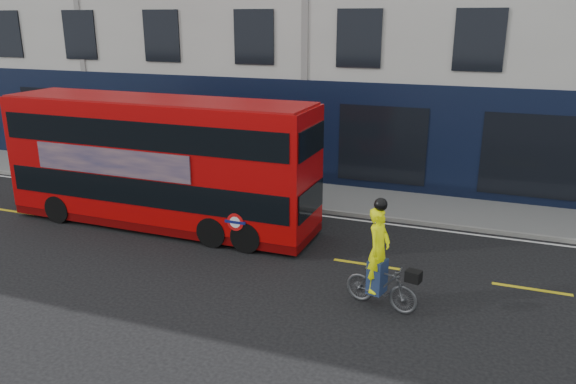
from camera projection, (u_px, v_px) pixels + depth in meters
The scene contains 7 objects.
ground at pixel (205, 265), 14.72m from camera, with size 120.00×120.00×0.00m, color black.
pavement at pixel (290, 193), 20.51m from camera, with size 60.00×3.00×0.12m, color slate.
kerb at pixel (275, 205), 19.17m from camera, with size 60.00×0.12×0.13m, color gray.
road_edge_line at pixel (272, 210), 18.92m from camera, with size 58.00×0.10×0.01m, color silver.
lane_dashes at pixel (230, 244), 16.06m from camera, with size 58.00×0.12×0.01m, color gold, non-canonical shape.
bus at pixel (160, 162), 16.96m from camera, with size 9.82×2.38×3.94m.
cyclist at pixel (380, 271), 12.33m from camera, with size 1.79×0.90×2.55m.
Camera 1 is at (6.78, -11.86, 6.20)m, focal length 35.00 mm.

